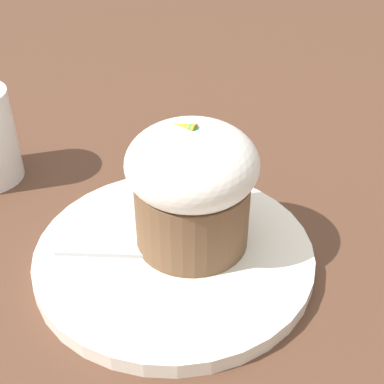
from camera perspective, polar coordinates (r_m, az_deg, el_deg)
ground_plane at (r=0.47m, az=-1.90°, el=-7.35°), size 4.00×4.00×0.00m
dessert_plate at (r=0.46m, az=-1.92°, el=-6.71°), size 0.24×0.24×0.01m
carrot_cake at (r=0.43m, az=-0.00°, el=0.73°), size 0.11×0.11×0.11m
spoon at (r=0.45m, az=-3.44°, el=-6.46°), size 0.12×0.08×0.01m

